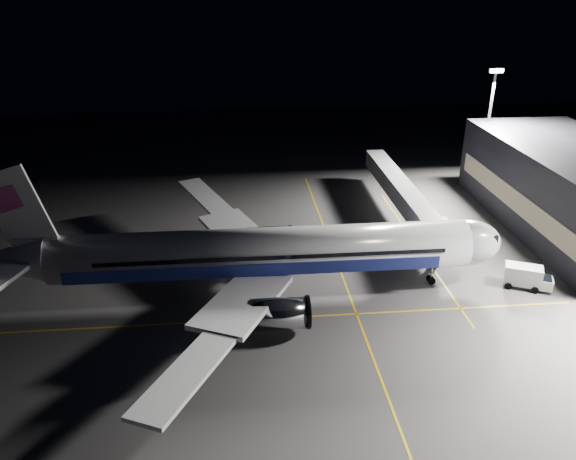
# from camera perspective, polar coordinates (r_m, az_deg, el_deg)

# --- Properties ---
(ground) EXTENTS (200.00, 200.00, 0.00)m
(ground) POSITION_cam_1_polar(r_m,az_deg,el_deg) (67.59, -2.45, -6.21)
(ground) COLOR #4C4C4F
(ground) RESTS_ON ground
(guide_line_main) EXTENTS (0.25, 80.00, 0.01)m
(guide_line_main) POSITION_cam_1_polar(r_m,az_deg,el_deg) (68.72, 5.94, -5.77)
(guide_line_main) COLOR gold
(guide_line_main) RESTS_ON ground
(guide_line_cross) EXTENTS (70.00, 0.25, 0.01)m
(guide_line_cross) POSITION_cam_1_polar(r_m,az_deg,el_deg) (62.51, -2.14, -9.00)
(guide_line_cross) COLOR gold
(guide_line_cross) RESTS_ON ground
(guide_line_side) EXTENTS (0.25, 40.00, 0.01)m
(guide_line_side) POSITION_cam_1_polar(r_m,az_deg,el_deg) (80.20, 13.02, -1.64)
(guide_line_side) COLOR gold
(guide_line_side) RESTS_ON ground
(airliner) EXTENTS (61.48, 54.22, 16.64)m
(airliner) POSITION_cam_1_polar(r_m,az_deg,el_deg) (65.07, -3.48, -2.33)
(airliner) COLOR silver
(airliner) RESTS_ON ground
(terminal) EXTENTS (18.12, 40.00, 12.00)m
(terminal) POSITION_cam_1_polar(r_m,az_deg,el_deg) (91.51, 27.06, 3.61)
(terminal) COLOR black
(terminal) RESTS_ON ground
(jet_bridge) EXTENTS (3.60, 34.40, 6.30)m
(jet_bridge) POSITION_cam_1_polar(r_m,az_deg,el_deg) (85.43, 11.70, 3.49)
(jet_bridge) COLOR #B2B2B7
(jet_bridge) RESTS_ON ground
(floodlight_mast_north) EXTENTS (2.40, 0.68, 20.70)m
(floodlight_mast_north) POSITION_cam_1_polar(r_m,az_deg,el_deg) (102.08, 19.73, 10.58)
(floodlight_mast_north) COLOR #59595E
(floodlight_mast_north) RESTS_ON ground
(service_truck) EXTENTS (5.89, 4.27, 2.82)m
(service_truck) POSITION_cam_1_polar(r_m,az_deg,el_deg) (73.35, 23.14, -4.38)
(service_truck) COLOR white
(service_truck) RESTS_ON ground
(baggage_tug) EXTENTS (3.00, 2.53, 2.00)m
(baggage_tug) POSITION_cam_1_polar(r_m,az_deg,el_deg) (79.25, -4.75, -0.65)
(baggage_tug) COLOR black
(baggage_tug) RESTS_ON ground
(safety_cone_a) EXTENTS (0.45, 0.45, 0.67)m
(safety_cone_a) POSITION_cam_1_polar(r_m,az_deg,el_deg) (70.92, -7.57, -4.52)
(safety_cone_a) COLOR #F8640A
(safety_cone_a) RESTS_ON ground
(safety_cone_b) EXTENTS (0.44, 0.44, 0.66)m
(safety_cone_b) POSITION_cam_1_polar(r_m,az_deg,el_deg) (79.93, 0.35, -0.80)
(safety_cone_b) COLOR #F8640A
(safety_cone_b) RESTS_ON ground
(safety_cone_c) EXTENTS (0.35, 0.35, 0.52)m
(safety_cone_c) POSITION_cam_1_polar(r_m,az_deg,el_deg) (79.96, -8.76, -1.15)
(safety_cone_c) COLOR #F8640A
(safety_cone_c) RESTS_ON ground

